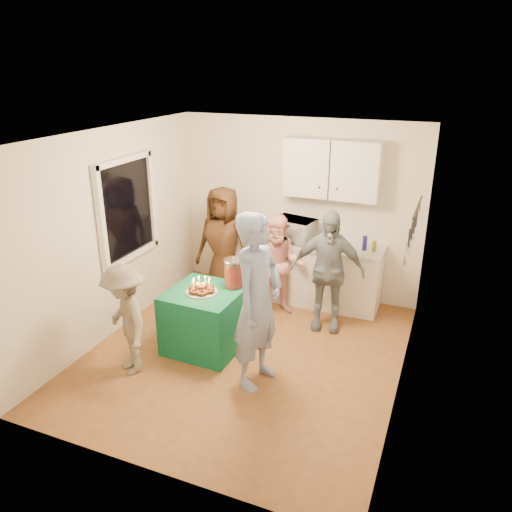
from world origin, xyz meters
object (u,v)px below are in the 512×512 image
at_px(woman_back_left, 223,245).
at_px(microwave, 294,230).
at_px(party_table, 206,319).
at_px(woman_back_center, 279,265).
at_px(punch_jar, 234,274).
at_px(counter, 304,273).
at_px(child_near_left, 126,320).
at_px(man_birthday, 258,302).
at_px(woman_back_right, 327,271).

bearing_deg(woman_back_left, microwave, 27.92).
relative_size(party_table, woman_back_center, 0.60).
bearing_deg(woman_back_center, punch_jar, -122.07).
bearing_deg(woman_back_left, counter, 24.66).
bearing_deg(counter, punch_jar, -106.51).
relative_size(party_table, child_near_left, 0.66).
distance_m(microwave, party_table, 1.94).
height_order(microwave, party_table, microwave).
height_order(man_birthday, child_near_left, man_birthday).
xyz_separation_m(man_birthday, woman_back_center, (-0.34, 1.62, -0.26)).
relative_size(counter, party_table, 2.59).
relative_size(woman_back_left, child_near_left, 1.31).
relative_size(man_birthday, child_near_left, 1.50).
relative_size(counter, woman_back_center, 1.55).
relative_size(counter, woman_back_right, 1.36).
bearing_deg(woman_back_right, woman_back_center, 158.44).
xyz_separation_m(microwave, man_birthday, (0.30, -2.13, -0.10)).
distance_m(counter, woman_back_center, 0.62).
bearing_deg(man_birthday, microwave, 17.37).
height_order(counter, woman_back_right, woman_back_right).
xyz_separation_m(woman_back_center, child_near_left, (-1.08, -1.99, -0.06)).
bearing_deg(woman_back_right, punch_jar, -148.55).
bearing_deg(microwave, man_birthday, -70.29).
height_order(microwave, punch_jar, microwave).
bearing_deg(party_table, woman_back_center, 66.99).
height_order(microwave, man_birthday, man_birthday).
bearing_deg(child_near_left, punch_jar, 87.51).
bearing_deg(punch_jar, microwave, 79.49).
distance_m(punch_jar, man_birthday, 0.88).
distance_m(man_birthday, woman_back_left, 2.12).
distance_m(microwave, punch_jar, 1.51).
distance_m(woman_back_center, woman_back_right, 0.73).
bearing_deg(man_birthday, punch_jar, 50.57).
bearing_deg(woman_back_right, party_table, -148.03).
height_order(counter, woman_back_center, woman_back_center).
distance_m(counter, man_birthday, 2.21).
relative_size(party_table, woman_back_left, 0.50).
distance_m(party_table, man_birthday, 1.11).
bearing_deg(counter, child_near_left, -117.07).
height_order(punch_jar, woman_back_center, woman_back_center).
relative_size(counter, punch_jar, 6.47).
relative_size(counter, woman_back_left, 1.30).
bearing_deg(woman_back_right, child_near_left, -143.08).
height_order(punch_jar, man_birthday, man_birthday).
bearing_deg(party_table, child_near_left, -126.17).
bearing_deg(counter, woman_back_left, -159.40).
distance_m(man_birthday, child_near_left, 1.50).
xyz_separation_m(counter, microwave, (-0.16, 0.00, 0.64)).
xyz_separation_m(counter, child_near_left, (-1.28, -2.51, 0.22)).
bearing_deg(man_birthday, child_near_left, 113.94).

